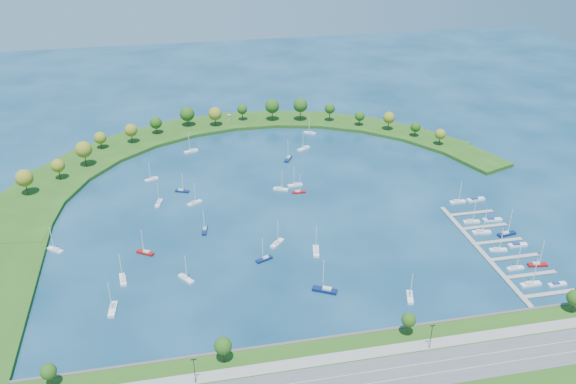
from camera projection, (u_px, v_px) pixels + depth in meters
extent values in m
plane|color=#072B44|center=(280.00, 204.00, 303.72)|extent=(700.00, 700.00, 0.00)
cube|color=#224913|center=(353.00, 382.00, 195.55)|extent=(420.00, 42.00, 1.60)
cube|color=#474442|center=(335.00, 338.00, 214.20)|extent=(420.00, 1.20, 1.80)
cube|color=#515154|center=(354.00, 380.00, 195.16)|extent=(420.00, 16.00, 0.12)
cube|color=gray|center=(344.00, 357.00, 204.72)|extent=(420.00, 5.00, 0.12)
cube|color=silver|center=(351.00, 374.00, 197.30)|extent=(420.00, 0.15, 0.02)
cylinder|color=#382314|center=(51.00, 380.00, 191.80)|extent=(0.56, 0.56, 4.90)
sphere|color=#244C13|center=(49.00, 372.00, 190.19)|extent=(5.20, 5.20, 5.20)
cylinder|color=#382314|center=(224.00, 355.00, 201.58)|extent=(0.56, 0.56, 5.25)
sphere|color=#244C13|center=(223.00, 347.00, 199.82)|extent=(6.00, 6.00, 6.00)
cylinder|color=#382314|center=(408.00, 329.00, 213.16)|extent=(0.56, 0.56, 5.60)
sphere|color=#244C13|center=(409.00, 320.00, 211.39)|extent=(5.20, 5.20, 5.20)
cylinder|color=#382314|center=(573.00, 306.00, 224.97)|extent=(0.56, 0.56, 4.90)
sphere|color=#244C13|center=(575.00, 298.00, 223.29)|extent=(6.00, 6.00, 6.00)
cylinder|color=black|center=(195.00, 372.00, 191.74)|extent=(0.24, 0.24, 10.00)
cylinder|color=black|center=(431.00, 337.00, 206.08)|extent=(0.24, 0.24, 10.00)
cube|color=#224913|center=(15.00, 221.00, 287.33)|extent=(43.73, 48.72, 2.00)
cube|color=#224913|center=(42.00, 191.00, 314.62)|extent=(50.23, 54.30, 2.00)
cube|color=#224913|center=(77.00, 167.00, 340.75)|extent=(54.07, 56.09, 2.00)
cube|color=#224913|center=(117.00, 148.00, 364.21)|extent=(55.20, 54.07, 2.00)
cube|color=#224913|center=(160.00, 135.00, 383.64)|extent=(53.65, 48.47, 2.00)
cube|color=#224913|center=(204.00, 126.00, 397.91)|extent=(49.62, 39.75, 2.00)
cube|color=#224913|center=(250.00, 121.00, 406.20)|extent=(44.32, 29.96, 2.00)
cube|color=#224913|center=(295.00, 119.00, 408.03)|extent=(49.49, 38.05, 2.00)
cube|color=#224913|center=(341.00, 122.00, 403.29)|extent=(51.13, 44.12, 2.00)
cube|color=#224913|center=(386.00, 129.00, 392.26)|extent=(49.19, 47.96, 2.00)
cube|color=#224913|center=(430.00, 140.00, 375.57)|extent=(43.90, 49.49, 2.00)
cube|color=#224913|center=(471.00, 156.00, 354.20)|extent=(35.67, 48.74, 2.00)
cylinder|color=#382314|center=(26.00, 188.00, 307.29)|extent=(0.56, 0.56, 7.64)
sphere|color=#676817|center=(24.00, 178.00, 304.71)|extent=(8.93, 8.93, 8.93)
cylinder|color=#382314|center=(59.00, 174.00, 323.30)|extent=(0.56, 0.56, 6.56)
sphere|color=#676817|center=(58.00, 166.00, 321.12)|extent=(7.25, 7.25, 7.25)
cylinder|color=#382314|center=(85.00, 159.00, 337.68)|extent=(0.56, 0.56, 8.26)
sphere|color=#676817|center=(84.00, 149.00, 334.93)|extent=(9.28, 9.28, 9.28)
cylinder|color=#382314|center=(101.00, 144.00, 360.58)|extent=(0.56, 0.56, 5.32)
sphere|color=#676817|center=(100.00, 138.00, 358.69)|extent=(7.24, 7.24, 7.24)
cylinder|color=#382314|center=(132.00, 138.00, 367.91)|extent=(0.56, 0.56, 6.73)
sphere|color=#676817|center=(131.00, 130.00, 365.64)|extent=(7.78, 7.78, 7.78)
cylinder|color=#382314|center=(157.00, 129.00, 381.27)|extent=(0.56, 0.56, 5.83)
sphere|color=#244C13|center=(156.00, 123.00, 379.24)|extent=(7.56, 7.56, 7.56)
cylinder|color=#382314|center=(188.00, 121.00, 393.21)|extent=(0.56, 0.56, 6.31)
sphere|color=#244C13|center=(187.00, 114.00, 390.89)|extent=(9.41, 9.41, 9.41)
cylinder|color=#382314|center=(215.00, 121.00, 393.48)|extent=(0.56, 0.56, 6.48)
sphere|color=#676817|center=(215.00, 114.00, 391.19)|extent=(8.68, 8.68, 8.68)
cylinder|color=#382314|center=(242.00, 116.00, 402.17)|extent=(0.56, 0.56, 6.46)
sphere|color=#244C13|center=(242.00, 109.00, 400.07)|extent=(6.62, 6.62, 6.62)
cylinder|color=#382314|center=(272.00, 115.00, 401.53)|extent=(0.56, 0.56, 8.16)
sphere|color=#244C13|center=(272.00, 106.00, 398.79)|extent=(9.29, 9.29, 9.29)
cylinder|color=#382314|center=(300.00, 114.00, 401.28)|extent=(0.56, 0.56, 8.88)
sphere|color=#244C13|center=(300.00, 105.00, 398.38)|extent=(9.32, 9.32, 9.32)
cylinder|color=#382314|center=(330.00, 116.00, 400.50)|extent=(0.56, 0.56, 7.50)
sphere|color=#244C13|center=(330.00, 109.00, 398.15)|extent=(6.83, 6.83, 6.83)
cylinder|color=#382314|center=(359.00, 122.00, 394.01)|extent=(0.56, 0.56, 5.21)
sphere|color=#244C13|center=(360.00, 116.00, 392.23)|extent=(6.33, 6.33, 6.33)
cylinder|color=#382314|center=(388.00, 125.00, 386.46)|extent=(0.56, 0.56, 6.98)
sphere|color=#676817|center=(389.00, 118.00, 384.17)|extent=(7.47, 7.47, 7.47)
cylinder|color=#382314|center=(415.00, 133.00, 377.37)|extent=(0.56, 0.56, 5.00)
sphere|color=#244C13|center=(416.00, 127.00, 375.64)|extent=(6.31, 6.31, 6.31)
cylinder|color=#382314|center=(439.00, 141.00, 365.04)|extent=(0.56, 0.56, 5.76)
sphere|color=#676817|center=(440.00, 134.00, 363.12)|extent=(6.42, 6.42, 6.42)
cylinder|color=gray|center=(229.00, 118.00, 402.14)|extent=(2.20, 2.20, 3.86)
cylinder|color=gray|center=(229.00, 115.00, 401.18)|extent=(2.60, 2.60, 0.30)
cube|color=gray|center=(482.00, 252.00, 264.52)|extent=(2.20, 82.00, 0.40)
cube|color=gray|center=(551.00, 294.00, 238.00)|extent=(22.00, 2.00, 0.40)
cylinder|color=#382314|center=(575.00, 290.00, 239.84)|extent=(0.36, 0.36, 1.60)
cube|color=gray|center=(532.00, 274.00, 249.47)|extent=(22.00, 2.00, 0.40)
cylinder|color=#382314|center=(556.00, 271.00, 251.31)|extent=(0.36, 0.36, 1.60)
cube|color=gray|center=(515.00, 257.00, 260.95)|extent=(22.00, 2.00, 0.40)
cylinder|color=#382314|center=(538.00, 254.00, 262.79)|extent=(0.36, 0.36, 1.60)
cube|color=gray|center=(500.00, 241.00, 272.42)|extent=(22.00, 2.00, 0.40)
cylinder|color=#382314|center=(522.00, 238.00, 274.26)|extent=(0.36, 0.36, 1.60)
cube|color=gray|center=(485.00, 226.00, 283.90)|extent=(22.00, 2.00, 0.40)
cylinder|color=#382314|center=(507.00, 224.00, 285.74)|extent=(0.36, 0.36, 1.60)
cube|color=gray|center=(472.00, 213.00, 295.38)|extent=(22.00, 2.00, 0.40)
cylinder|color=#382314|center=(493.00, 210.00, 297.22)|extent=(0.36, 0.36, 1.60)
cube|color=white|center=(310.00, 133.00, 387.84)|extent=(7.55, 6.02, 0.92)
cube|color=#BDBCC1|center=(311.00, 132.00, 387.23)|extent=(3.06, 2.73, 0.64)
cylinder|color=silver|center=(309.00, 125.00, 385.46)|extent=(0.32, 0.32, 10.32)
cube|color=white|center=(55.00, 250.00, 265.63)|extent=(7.55, 6.79, 0.95)
cube|color=#BDBCC1|center=(56.00, 249.00, 264.93)|extent=(3.14, 2.98, 0.67)
cylinder|color=silver|center=(52.00, 238.00, 263.21)|extent=(0.32, 0.32, 10.74)
cube|color=#0B1A45|center=(205.00, 231.00, 280.36)|extent=(3.52, 7.98, 0.93)
cube|color=#BDBCC1|center=(205.00, 228.00, 280.69)|extent=(1.98, 2.93, 0.65)
cylinder|color=silver|center=(204.00, 221.00, 277.20)|extent=(0.32, 0.32, 10.42)
cube|color=#0B1A45|center=(288.00, 159.00, 351.62)|extent=(6.25, 8.69, 1.03)
cube|color=#BDBCC1|center=(289.00, 157.00, 351.95)|extent=(2.92, 3.45, 0.72)
cylinder|color=silver|center=(288.00, 150.00, 348.13)|extent=(0.32, 0.32, 11.60)
cube|color=white|center=(159.00, 203.00, 303.90)|extent=(4.30, 8.32, 0.96)
cube|color=#BDBCC1|center=(158.00, 203.00, 302.81)|extent=(2.26, 3.12, 0.67)
cylinder|color=silver|center=(158.00, 192.00, 301.76)|extent=(0.32, 0.32, 10.82)
cube|color=white|center=(123.00, 280.00, 245.89)|extent=(3.34, 8.70, 1.02)
cube|color=#BDBCC1|center=(123.00, 279.00, 244.78)|extent=(1.99, 3.14, 0.71)
cylinder|color=silver|center=(121.00, 266.00, 243.59)|extent=(0.32, 0.32, 11.44)
cube|color=maroon|center=(145.00, 253.00, 263.69)|extent=(7.98, 6.34, 0.97)
cube|color=#BDBCC1|center=(147.00, 252.00, 263.04)|extent=(3.23, 2.88, 0.68)
cylinder|color=silver|center=(142.00, 241.00, 261.17)|extent=(0.32, 0.32, 10.90)
cube|color=white|center=(186.00, 279.00, 246.49)|extent=(6.39, 7.97, 0.97)
cube|color=#BDBCC1|center=(185.00, 276.00, 246.62)|extent=(2.89, 3.23, 0.68)
cylinder|color=silver|center=(186.00, 267.00, 243.36)|extent=(0.32, 0.32, 10.92)
cube|color=white|center=(410.00, 297.00, 235.60)|extent=(4.70, 8.47, 0.98)
cube|color=#BDBCC1|center=(410.00, 294.00, 235.94)|extent=(2.40, 3.21, 0.69)
cylinder|color=silver|center=(411.00, 286.00, 232.26)|extent=(0.32, 0.32, 11.02)
cube|color=maroon|center=(299.00, 192.00, 314.69)|extent=(7.27, 2.52, 0.86)
cube|color=#BDBCC1|center=(297.00, 191.00, 314.27)|extent=(2.60, 1.58, 0.60)
cylinder|color=silver|center=(300.00, 183.00, 312.34)|extent=(0.32, 0.32, 9.65)
cube|color=#0B1A45|center=(264.00, 259.00, 259.16)|extent=(7.82, 4.93, 0.91)
cube|color=#BDBCC1|center=(266.00, 257.00, 259.18)|extent=(3.03, 2.41, 0.64)
cylinder|color=silver|center=(263.00, 249.00, 256.28)|extent=(0.32, 0.32, 10.25)
cube|color=#0B1A45|center=(182.00, 191.00, 315.68)|extent=(7.58, 4.72, 0.88)
cube|color=#BDBCC1|center=(181.00, 190.00, 315.46)|extent=(2.93, 2.32, 0.62)
cylinder|color=silver|center=(183.00, 182.00, 313.09)|extent=(0.32, 0.32, 9.93)
cube|color=#0B1A45|center=(325.00, 290.00, 239.52)|extent=(10.03, 7.21, 1.19)
cube|color=#BDBCC1|center=(327.00, 289.00, 238.80)|extent=(3.98, 3.38, 0.83)
cylinder|color=silver|center=(323.00, 275.00, 236.37)|extent=(0.32, 0.32, 13.39)
cube|color=white|center=(277.00, 243.00, 270.46)|extent=(7.45, 7.69, 1.00)
cube|color=#BDBCC1|center=(276.00, 243.00, 269.43)|extent=(3.20, 3.26, 0.70)
cylinder|color=silver|center=(278.00, 231.00, 268.13)|extent=(0.32, 0.32, 11.30)
cube|color=white|center=(304.00, 149.00, 365.03)|extent=(8.69, 6.78, 1.05)
cube|color=#BDBCC1|center=(305.00, 147.00, 365.16)|extent=(3.50, 3.10, 0.74)
cylinder|color=silver|center=(303.00, 139.00, 361.63)|extent=(0.32, 0.32, 11.81)
cube|color=white|center=(191.00, 151.00, 361.52)|extent=(8.86, 5.12, 1.03)
cube|color=#BDBCC1|center=(192.00, 150.00, 361.51)|extent=(3.38, 2.58, 0.72)
cylinder|color=silver|center=(189.00, 142.00, 358.31)|extent=(0.32, 0.32, 11.54)
cube|color=white|center=(152.00, 179.00, 328.10)|extent=(7.50, 4.64, 0.87)
cube|color=#BDBCC1|center=(153.00, 178.00, 328.12)|extent=(2.90, 2.29, 0.61)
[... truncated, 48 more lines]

